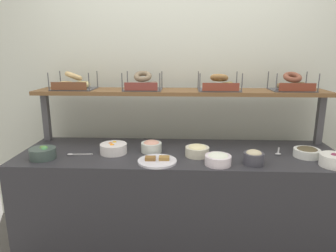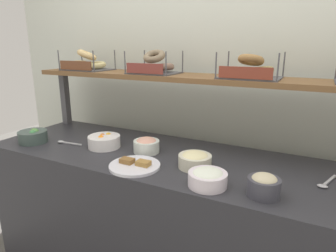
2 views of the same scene
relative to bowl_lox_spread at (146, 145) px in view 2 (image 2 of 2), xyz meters
name	(u,v)px [view 2 (image 2 of 2)]	position (x,y,z in m)	size (l,w,h in m)	color
back_wall	(214,84)	(0.21, 0.55, 0.31)	(3.55, 0.06, 2.40)	silver
deli_counter	(178,225)	(0.21, 0.00, -0.47)	(2.35, 0.70, 0.85)	#2D2D33
shelf_riser_left	(65,99)	(-0.90, 0.27, 0.16)	(0.05, 0.05, 0.40)	#4C4C51
upper_shelf	(199,78)	(0.21, 0.27, 0.37)	(2.31, 0.32, 0.03)	brown
bowl_lox_spread	(146,145)	(0.00, 0.00, 0.00)	(0.15, 0.15, 0.09)	silver
bowl_tuna_salad	(264,185)	(0.70, -0.22, 0.00)	(0.14, 0.14, 0.10)	#3F3F49
bowl_fruit_salad	(104,141)	(-0.27, -0.05, -0.01)	(0.19, 0.19, 0.08)	white
bowl_veggie_mix	(33,136)	(-0.74, -0.18, 0.00)	(0.18, 0.18, 0.09)	#3D4E49
bowl_potato_salad	(195,160)	(0.34, -0.08, 0.00)	(0.17, 0.17, 0.08)	beige
bowl_cream_cheese	(208,178)	(0.46, -0.24, 0.00)	(0.17, 0.17, 0.08)	white
serving_plate_white	(135,165)	(0.06, -0.22, -0.03)	(0.26, 0.26, 0.04)	white
serving_spoon_near_plate	(326,183)	(0.93, 0.01, -0.04)	(0.08, 0.17, 0.01)	#B7B7BC
serving_spoon_by_edge	(66,142)	(-0.54, -0.11, -0.04)	(0.18, 0.04, 0.01)	#B7B7BC
bagel_basket_plain	(87,63)	(-0.65, 0.26, 0.43)	(0.32, 0.25, 0.15)	#4C4C51
bagel_basket_poppy	(154,66)	(-0.09, 0.25, 0.44)	(0.30, 0.26, 0.15)	#4C4C51
bagel_basket_everything	(250,70)	(0.51, 0.25, 0.43)	(0.32, 0.27, 0.14)	#4C4C51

